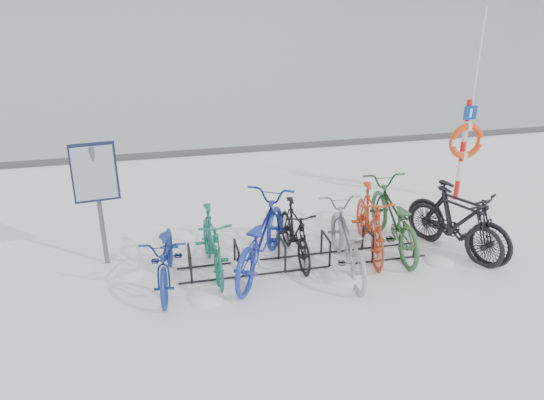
# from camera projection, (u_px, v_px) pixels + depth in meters

# --- Properties ---
(ground) EXTENTS (900.00, 900.00, 0.00)m
(ground) POSITION_uv_depth(u_px,v_px,m) (304.00, 263.00, 8.50)
(ground) COLOR white
(ground) RESTS_ON ground
(quay_edge) EXTENTS (400.00, 0.25, 0.10)m
(quay_edge) POSITION_uv_depth(u_px,v_px,m) (243.00, 149.00, 13.77)
(quay_edge) COLOR #3F3F42
(quay_edge) RESTS_ON ground
(bike_rack) EXTENTS (4.00, 0.48, 0.46)m
(bike_rack) POSITION_uv_depth(u_px,v_px,m) (304.00, 253.00, 8.43)
(bike_rack) COLOR black
(bike_rack) RESTS_ON ground
(info_board) EXTENTS (0.69, 0.32, 1.99)m
(info_board) POSITION_uv_depth(u_px,v_px,m) (96.00, 180.00, 7.93)
(info_board) COLOR #595B5E
(info_board) RESTS_ON ground
(lifebuoy_station) EXTENTS (0.72, 0.22, 3.74)m
(lifebuoy_station) POSITION_uv_depth(u_px,v_px,m) (466.00, 141.00, 10.35)
(lifebuoy_station) COLOR red
(lifebuoy_station) RESTS_ON ground
(bike_0) EXTENTS (0.80, 1.87, 0.96)m
(bike_0) POSITION_uv_depth(u_px,v_px,m) (167.00, 254.00, 7.79)
(bike_0) COLOR navy
(bike_0) RESTS_ON ground
(bike_1) EXTENTS (0.58, 1.76, 1.04)m
(bike_1) POSITION_uv_depth(u_px,v_px,m) (212.00, 241.00, 8.08)
(bike_1) COLOR #186653
(bike_1) RESTS_ON ground
(bike_2) EXTENTS (1.76, 2.34, 1.17)m
(bike_2) POSITION_uv_depth(u_px,v_px,m) (260.00, 235.00, 8.13)
(bike_2) COLOR navy
(bike_2) RESTS_ON ground
(bike_3) EXTENTS (0.52, 1.64, 0.98)m
(bike_3) POSITION_uv_depth(u_px,v_px,m) (295.00, 230.00, 8.49)
(bike_3) COLOR black
(bike_3) RESTS_ON ground
(bike_4) EXTENTS (0.87, 2.06, 1.05)m
(bike_4) POSITION_uv_depth(u_px,v_px,m) (347.00, 238.00, 8.15)
(bike_4) COLOR #919298
(bike_4) RESTS_ON ground
(bike_5) EXTENTS (0.82, 1.94, 1.13)m
(bike_5) POSITION_uv_depth(u_px,v_px,m) (370.00, 220.00, 8.65)
(bike_5) COLOR #B73819
(bike_5) RESTS_ON ground
(bike_6) EXTENTS (0.91, 2.21, 1.14)m
(bike_6) POSITION_uv_depth(u_px,v_px,m) (393.00, 215.00, 8.83)
(bike_6) COLOR #2C5A31
(bike_6) RESTS_ON ground
(bike_7) EXTENTS (1.23, 1.89, 1.10)m
(bike_7) POSITION_uv_depth(u_px,v_px,m) (456.00, 222.00, 8.64)
(bike_7) COLOR black
(bike_7) RESTS_ON ground
(bike_8) EXTENTS (1.39, 2.01, 1.18)m
(bike_8) POSITION_uv_depth(u_px,v_px,m) (458.00, 218.00, 8.68)
(bike_8) COLOR black
(bike_8) RESTS_ON ground
(snow_drifts) EXTENTS (6.29, 1.94, 0.24)m
(snow_drifts) POSITION_uv_depth(u_px,v_px,m) (314.00, 268.00, 8.34)
(snow_drifts) COLOR white
(snow_drifts) RESTS_ON ground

